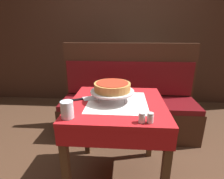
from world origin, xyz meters
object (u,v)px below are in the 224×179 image
dining_table_front (117,114)px  booth_bench (128,109)px  condiment_caddy (145,64)px  dining_table_rear (142,73)px  pizza_pan_stand (112,92)px  water_glass_near (67,110)px  salt_shaker (142,118)px  pepper_shaker (150,118)px  deep_dish_pizza (112,87)px  pizza_server (80,99)px

dining_table_front → booth_bench: booth_bench is taller
condiment_caddy → booth_bench: bearing=-113.5°
booth_bench → dining_table_rear: bearing=71.7°
dining_table_rear → booth_bench: size_ratio=0.45×
pizza_pan_stand → water_glass_near: bearing=-130.3°
salt_shaker → pepper_shaker: size_ratio=0.98×
dining_table_rear → condiment_caddy: size_ratio=4.91×
booth_bench → deep_dish_pizza: size_ratio=5.99×
salt_shaker → deep_dish_pizza: bearing=120.9°
water_glass_near → salt_shaker: bearing=-3.2°
water_glass_near → deep_dish_pizza: bearing=49.7°
pizza_pan_stand → salt_shaker: 0.39m
dining_table_rear → salt_shaker: size_ratio=12.38×
pizza_pan_stand → deep_dish_pizza: bearing=180.0°
dining_table_front → pizza_server: (-0.30, 0.02, 0.11)m
salt_shaker → pepper_shaker: bearing=0.0°
pizza_pan_stand → water_glass_near: size_ratio=3.08×
dining_table_rear → pizza_server: bearing=-113.6°
pizza_pan_stand → water_glass_near: water_glass_near is taller
deep_dish_pizza → condiment_caddy: condiment_caddy is taller
booth_bench → pizza_server: 0.97m
pepper_shaker → dining_table_rear: bearing=86.1°
pepper_shaker → condiment_caddy: size_ratio=0.41×
pizza_pan_stand → pepper_shaker: 0.42m
dining_table_rear → water_glass_near: 1.85m
condiment_caddy → pepper_shaker: bearing=-95.2°
pizza_pan_stand → condiment_caddy: (0.40, 1.34, -0.02)m
condiment_caddy → dining_table_rear: bearing=112.0°
booth_bench → condiment_caddy: booth_bench is taller
water_glass_near → salt_shaker: water_glass_near is taller
salt_shaker → pepper_shaker: 0.05m
booth_bench → pepper_shaker: 1.19m
dining_table_rear → booth_bench: (-0.22, -0.66, -0.32)m
deep_dish_pizza → pizza_server: size_ratio=1.00×
dining_table_rear → pizza_pan_stand: bearing=-104.5°
deep_dish_pizza → salt_shaker: bearing=-59.1°
dining_table_rear → dining_table_front: bearing=-102.7°
water_glass_near → pizza_pan_stand: bearing=49.7°
pizza_pan_stand → condiment_caddy: bearing=73.3°
booth_bench → pizza_pan_stand: (-0.15, -0.76, 0.50)m
pizza_server → water_glass_near: size_ratio=2.53×
dining_table_front → condiment_caddy: condiment_caddy is taller
water_glass_near → condiment_caddy: 1.78m
dining_table_front → water_glass_near: bearing=-136.9°
dining_table_front → pizza_pan_stand: bearing=147.2°
dining_table_front → pepper_shaker: pepper_shaker is taller
dining_table_rear → condiment_caddy: bearing=-68.0°
booth_bench → water_glass_near: size_ratio=15.20×
deep_dish_pizza → pepper_shaker: bearing=-53.2°
water_glass_near → condiment_caddy: bearing=68.1°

